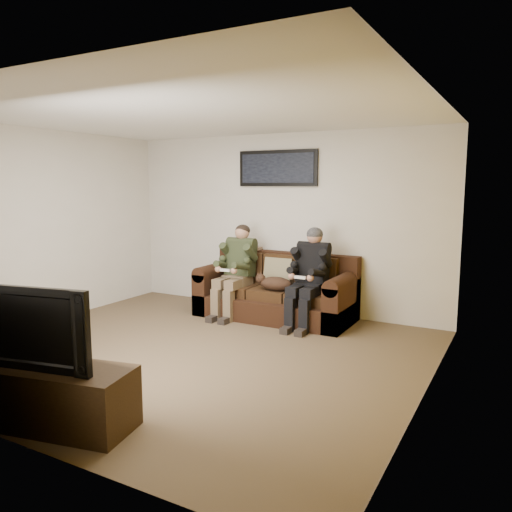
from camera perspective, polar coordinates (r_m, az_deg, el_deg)
The scene contains 15 objects.
floor at distance 5.75m, azimuth -7.26°, elevation -10.82°, with size 5.00×5.00×0.00m, color brown.
ceiling at distance 5.49m, azimuth -7.77°, elevation 15.81°, with size 5.00×5.00×0.00m, color silver.
wall_back at distance 7.40m, azimuth 2.85°, elevation 3.78°, with size 5.00×5.00×0.00m, color beige.
wall_left at distance 7.23m, azimuth -23.75°, elevation 3.00°, with size 4.50×4.50×0.00m, color beige.
wall_right at distance 4.48m, azimuth 19.28°, elevation 0.49°, with size 4.50×4.50×0.00m, color beige.
accent_wall_right at distance 4.48m, azimuth 19.15°, elevation 0.50°, with size 4.50×4.50×0.00m, color #C19413.
sofa at distance 7.09m, azimuth 2.45°, elevation -4.27°, with size 2.18×0.94×0.89m.
throw_pillow at distance 7.07m, azimuth 2.61°, elevation -1.85°, with size 0.42×0.12×0.40m, color #7F7453.
throw_blanket at distance 7.54m, azimuth -1.12°, elevation 0.77°, with size 0.45×0.22×0.08m, color tan.
person_left at distance 7.13m, azimuth -2.25°, elevation -1.03°, with size 0.51×0.87×1.29m.
person_right at distance 6.63m, azimuth 6.13°, elevation -1.74°, with size 0.51×0.86×1.30m.
cat at distance 6.78m, azimuth 2.14°, elevation -3.12°, with size 0.66×0.26×0.24m.
framed_poster at distance 7.37m, azimuth 2.47°, elevation 9.99°, with size 1.25×0.05×0.52m.
tv_stand at distance 4.38m, azimuth -23.46°, elevation -14.28°, with size 1.52×0.49×0.48m, color black.
television at distance 4.21m, azimuth -23.89°, elevation -7.19°, with size 1.11×0.15×0.64m, color black.
Camera 1 is at (3.22, -4.39, 1.86)m, focal length 35.00 mm.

